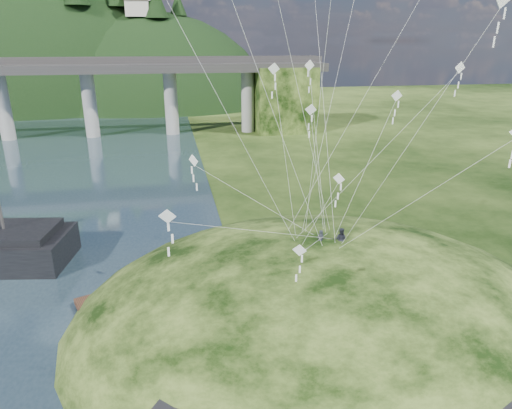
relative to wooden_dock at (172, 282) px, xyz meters
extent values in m
plane|color=black|center=(2.25, -7.83, -0.44)|extent=(320.00, 320.00, 0.00)
ellipsoid|color=black|center=(10.25, -5.83, -1.94)|extent=(36.00, 32.00, 13.00)
cylinder|color=#97958F|center=(-29.75, 62.17, 6.06)|extent=(2.60, 2.60, 13.00)
cylinder|color=#97958F|center=(-14.25, 62.17, 6.06)|extent=(2.60, 2.60, 13.00)
cylinder|color=#97958F|center=(1.25, 62.17, 6.06)|extent=(2.60, 2.60, 13.00)
cylinder|color=#97958F|center=(16.75, 62.17, 6.06)|extent=(2.60, 2.60, 13.00)
cube|color=black|center=(24.25, 62.17, 6.06)|extent=(12.00, 11.00, 13.00)
ellipsoid|color=black|center=(-37.75, 118.17, -6.44)|extent=(96.00, 68.00, 88.00)
ellipsoid|color=black|center=(-2.75, 110.17, -10.44)|extent=(76.00, 56.00, 72.00)
cone|color=black|center=(-0.86, 101.21, 27.43)|extent=(6.56, 6.56, 8.63)
cone|color=black|center=(5.03, 106.80, 27.24)|extent=(4.88, 4.88, 6.42)
cube|color=beige|center=(-5.75, 102.17, 25.44)|extent=(6.00, 5.00, 4.00)
cube|color=black|center=(-12.53, 6.46, 2.47)|extent=(6.77, 5.95, 0.60)
cylinder|color=#2D2B2B|center=(-13.52, 6.63, 3.77)|extent=(0.24, 0.24, 3.01)
cube|color=#341E15|center=(0.00, 0.00, 0.01)|extent=(13.88, 7.03, 0.35)
cylinder|color=#341E15|center=(-5.61, -2.13, -0.24)|extent=(0.30, 0.30, 1.00)
cylinder|color=#341E15|center=(-2.81, -1.07, -0.24)|extent=(0.30, 0.30, 1.00)
cylinder|color=#341E15|center=(0.00, 0.00, -0.24)|extent=(0.30, 0.30, 1.00)
cylinder|color=#341E15|center=(2.81, 1.07, -0.24)|extent=(0.30, 0.30, 1.00)
cylinder|color=#341E15|center=(5.61, 2.13, -0.24)|extent=(0.30, 0.30, 1.00)
imported|color=#242631|center=(10.32, -4.23, 5.28)|extent=(0.62, 0.49, 1.50)
imported|color=#242631|center=(11.77, -4.35, 5.36)|extent=(1.05, 1.04, 1.71)
cube|color=white|center=(0.24, -13.57, 10.59)|extent=(0.74, 0.28, 0.71)
cube|color=white|center=(0.24, -13.57, 10.07)|extent=(0.10, 0.04, 0.43)
cube|color=white|center=(0.24, -13.57, 9.54)|extent=(0.10, 0.04, 0.43)
cube|color=white|center=(0.24, -13.57, 9.02)|extent=(0.10, 0.04, 0.43)
cube|color=white|center=(14.70, -13.06, 18.59)|extent=(0.10, 0.06, 0.47)
cube|color=white|center=(14.70, -13.06, 18.02)|extent=(0.10, 0.06, 0.47)
cube|color=white|center=(14.70, -13.06, 17.45)|extent=(0.10, 0.06, 0.47)
cube|color=white|center=(15.41, -3.34, 14.09)|extent=(0.78, 0.22, 0.76)
cube|color=white|center=(15.41, -3.34, 13.54)|extent=(0.10, 0.04, 0.45)
cube|color=white|center=(15.41, -3.34, 12.99)|extent=(0.10, 0.04, 0.45)
cube|color=white|center=(15.41, -3.34, 12.44)|extent=(0.10, 0.04, 0.45)
cube|color=white|center=(1.99, -1.95, 10.00)|extent=(0.57, 0.74, 0.88)
cube|color=white|center=(1.99, -1.95, 9.37)|extent=(0.10, 0.09, 0.52)
cube|color=white|center=(1.99, -1.95, 8.74)|extent=(0.10, 0.09, 0.52)
cube|color=white|center=(1.99, -1.95, 8.11)|extent=(0.10, 0.09, 0.52)
cube|color=white|center=(17.07, -12.57, 11.75)|extent=(0.09, 0.06, 0.43)
cube|color=white|center=(6.97, -3.80, 15.91)|extent=(0.73, 0.25, 0.70)
cube|color=white|center=(6.97, -3.80, 15.40)|extent=(0.09, 0.05, 0.42)
cube|color=white|center=(6.97, -3.80, 14.89)|extent=(0.09, 0.05, 0.42)
cube|color=white|center=(6.97, -3.80, 14.37)|extent=(0.09, 0.05, 0.42)
cube|color=white|center=(18.47, -5.19, 15.93)|extent=(0.73, 0.14, 0.73)
cube|color=white|center=(18.47, -5.19, 15.42)|extent=(0.10, 0.04, 0.42)
cube|color=white|center=(18.47, -5.19, 14.90)|extent=(0.10, 0.04, 0.42)
cube|color=white|center=(18.47, -5.19, 14.39)|extent=(0.10, 0.04, 0.42)
cube|color=white|center=(10.79, 1.34, 15.82)|extent=(0.79, 0.25, 0.80)
cube|color=white|center=(10.79, 1.34, 15.25)|extent=(0.10, 0.06, 0.47)
cube|color=white|center=(10.79, 1.34, 14.68)|extent=(0.10, 0.06, 0.47)
cube|color=white|center=(10.79, 1.34, 14.11)|extent=(0.10, 0.06, 0.47)
cube|color=white|center=(10.10, -7.50, 9.91)|extent=(0.55, 0.53, 0.71)
cube|color=white|center=(10.10, -7.50, 9.40)|extent=(0.09, 0.06, 0.42)
cube|color=white|center=(10.10, -7.50, 8.88)|extent=(0.09, 0.06, 0.42)
cube|color=white|center=(10.10, -7.50, 8.37)|extent=(0.09, 0.06, 0.42)
cube|color=white|center=(6.32, -12.59, 8.02)|extent=(0.63, 0.31, 0.67)
cube|color=white|center=(6.32, -12.59, 7.54)|extent=(0.09, 0.03, 0.39)
cube|color=white|center=(6.32, -12.59, 7.06)|extent=(0.09, 0.03, 0.39)
cube|color=white|center=(6.32, -12.59, 6.58)|extent=(0.09, 0.03, 0.39)
cube|color=white|center=(10.69, 0.27, 12.81)|extent=(0.86, 0.32, 0.83)
cube|color=white|center=(10.69, 0.27, 12.20)|extent=(0.11, 0.05, 0.50)
cube|color=white|center=(10.69, 0.27, 11.60)|extent=(0.11, 0.05, 0.50)
cube|color=white|center=(10.69, 0.27, 10.99)|extent=(0.11, 0.05, 0.50)
camera|label=1|loc=(0.55, -31.67, 17.49)|focal=32.00mm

